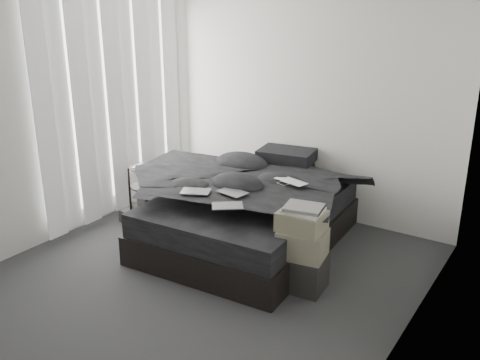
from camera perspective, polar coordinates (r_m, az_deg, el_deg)
The scene contains 23 objects.
floor at distance 4.86m, azimuth -5.29°, elevation -11.01°, with size 3.60×4.20×0.01m, color #303032.
wall_back at distance 6.08m, azimuth 6.83°, elevation 8.30°, with size 3.60×0.01×2.60m, color silver.
wall_left at distance 5.64m, azimuth -20.29°, elevation 6.37°, with size 0.01×4.20×2.60m, color silver.
wall_right at distance 3.55m, azimuth 17.42°, elevation -0.47°, with size 0.01×4.20×2.60m, color silver.
window_left at distance 6.18m, azimuth -13.55°, elevation 8.54°, with size 0.02×2.00×2.30m, color white.
curtain_left at distance 6.15m, azimuth -13.18°, elevation 7.87°, with size 0.06×2.12×2.48m, color white.
bed at distance 5.55m, azimuth 0.99°, elevation -5.22°, with size 1.62×2.13×0.29m, color black.
mattress at distance 5.44m, azimuth 1.01°, elevation -2.74°, with size 1.55×2.07×0.23m, color black.
duvet at distance 5.32m, azimuth 0.75°, elevation -0.54°, with size 1.57×1.82×0.25m, color black.
pillow_lower at distance 6.10m, azimuth 4.42°, elevation 1.51°, with size 0.64×0.44×0.15m, color black.
pillow_upper at distance 6.01m, azimuth 4.99°, elevation 2.62°, with size 0.60×0.41×0.13m, color black.
laptop at distance 5.19m, azimuth 5.10°, elevation 0.48°, with size 0.34×0.22×0.03m, color silver.
comic_a at distance 4.99m, azimuth -4.78°, elevation -0.39°, with size 0.27×0.18×0.01m, color black.
comic_b at distance 4.95m, azimuth -0.80°, elevation -0.41°, with size 0.27×0.18×0.01m, color black.
comic_c at distance 4.64m, azimuth -1.36°, elevation -1.74°, with size 0.27×0.18×0.01m, color black.
side_stand at distance 6.05m, azimuth -9.87°, elevation -1.57°, with size 0.35×0.35×0.64m, color black.
papers at distance 5.93m, azimuth -10.06°, elevation 1.36°, with size 0.25×0.18×0.01m, color white.
floor_books at distance 6.21m, azimuth -11.82°, elevation -3.69°, with size 0.13×0.18×0.13m, color black.
box_lower at distance 4.75m, azimuth 6.48°, elevation -9.65°, with size 0.42×0.33×0.31m, color black.
box_mid at distance 4.62m, azimuth 6.67°, elevation -6.74°, with size 0.39×0.31×0.24m, color #6D6A56.
box_upper at distance 4.55m, azimuth 6.59°, elevation -4.36°, with size 0.38×0.30×0.17m, color #6D6A56.
art_book_white at distance 4.50m, azimuth 6.75°, elevation -3.23°, with size 0.32×0.26×0.03m, color silver.
art_book_snake at distance 4.48m, azimuth 6.83°, elevation -2.93°, with size 0.31×0.25×0.03m, color silver.
Camera 1 is at (2.67, -3.25, 2.45)m, focal length 40.00 mm.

